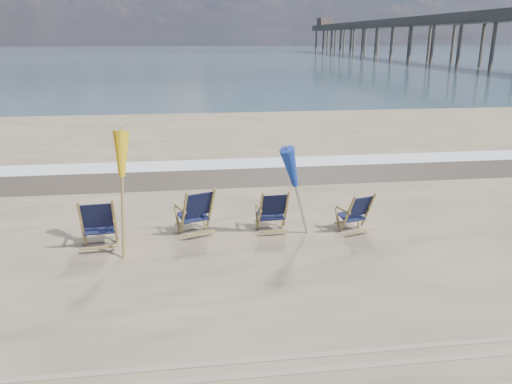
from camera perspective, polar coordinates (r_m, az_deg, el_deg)
The scene contains 10 objects.
ocean at distance 135.72m, azimuth -7.40°, elevation 15.44°, with size 400.00×400.00×0.00m, color #3B5462.
surf_foam at distance 16.50m, azimuth -2.84°, elevation 3.26°, with size 200.00×1.40×0.01m, color silver.
wet_sand_strip at distance 15.05m, azimuth -2.35°, elevation 1.88°, with size 200.00×2.60×0.00m, color #42362A.
beach_chair_0 at distance 10.07m, azimuth -15.85°, elevation -3.42°, with size 0.70×0.79×1.09m, color black, non-canonical shape.
beach_chair_1 at distance 10.48m, azimuth -5.17°, elevation -2.05°, with size 0.68×0.77×1.07m, color black, non-canonical shape.
beach_chair_2 at distance 10.52m, azimuth 3.45°, elevation -2.19°, with size 0.63×0.71×0.98m, color black, non-canonical shape.
beach_chair_3 at distance 10.83m, azimuth 12.72°, elevation -2.18°, with size 0.59×0.66×0.92m, color black, non-canonical shape.
umbrella_yellow at distance 9.42m, azimuth -15.35°, elevation 3.39°, with size 0.30×0.30×2.37m.
umbrella_blue at distance 9.99m, azimuth 4.93°, elevation 3.00°, with size 0.30×0.30×2.06m.
fishing_pier at distance 90.63m, azimuth 18.85°, elevation 16.80°, with size 4.40×140.00×9.30m, color brown, non-canonical shape.
Camera 1 is at (-1.33, -7.65, 3.99)m, focal length 35.00 mm.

